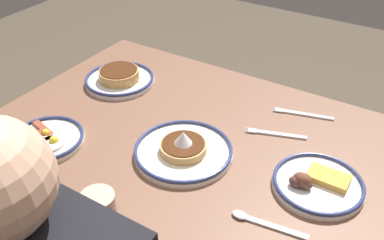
{
  "coord_description": "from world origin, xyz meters",
  "views": [
    {
      "loc": [
        -0.48,
        0.86,
        1.51
      ],
      "look_at": [
        0.07,
        -0.04,
        0.77
      ],
      "focal_mm": 40.19,
      "sensor_mm": 36.0,
      "label": 1
    }
  ],
  "objects_px": {
    "plate_far_companion": "(183,150)",
    "plate_far_side": "(47,139)",
    "fork_near": "(303,114)",
    "fork_far": "(275,134)",
    "plate_near_main": "(119,78)",
    "tea_spoon": "(258,221)",
    "plate_center_pancakes": "(317,183)"
  },
  "relations": [
    {
      "from": "plate_far_companion",
      "to": "plate_far_side",
      "type": "bearing_deg",
      "value": 24.11
    },
    {
      "from": "fork_near",
      "to": "fork_far",
      "type": "height_order",
      "value": "same"
    },
    {
      "from": "plate_near_main",
      "to": "plate_far_companion",
      "type": "relative_size",
      "value": 0.88
    },
    {
      "from": "plate_far_companion",
      "to": "fork_near",
      "type": "distance_m",
      "value": 0.42
    },
    {
      "from": "plate_far_companion",
      "to": "plate_far_side",
      "type": "distance_m",
      "value": 0.4
    },
    {
      "from": "plate_far_companion",
      "to": "tea_spoon",
      "type": "bearing_deg",
      "value": 157.57
    },
    {
      "from": "plate_near_main",
      "to": "tea_spoon",
      "type": "relative_size",
      "value": 1.35
    },
    {
      "from": "plate_center_pancakes",
      "to": "plate_far_side",
      "type": "distance_m",
      "value": 0.76
    },
    {
      "from": "plate_near_main",
      "to": "plate_far_side",
      "type": "height_order",
      "value": "plate_near_main"
    },
    {
      "from": "plate_far_side",
      "to": "tea_spoon",
      "type": "bearing_deg",
      "value": -175.84
    },
    {
      "from": "fork_far",
      "to": "tea_spoon",
      "type": "distance_m",
      "value": 0.35
    },
    {
      "from": "plate_far_side",
      "to": "fork_far",
      "type": "bearing_deg",
      "value": -144.88
    },
    {
      "from": "fork_near",
      "to": "tea_spoon",
      "type": "height_order",
      "value": "tea_spoon"
    },
    {
      "from": "plate_center_pancakes",
      "to": "fork_far",
      "type": "height_order",
      "value": "plate_center_pancakes"
    },
    {
      "from": "plate_far_companion",
      "to": "plate_far_side",
      "type": "xyz_separation_m",
      "value": [
        0.36,
        0.16,
        -0.0
      ]
    },
    {
      "from": "plate_far_side",
      "to": "tea_spoon",
      "type": "xyz_separation_m",
      "value": [
        -0.65,
        -0.05,
        -0.01
      ]
    },
    {
      "from": "plate_far_companion",
      "to": "fork_near",
      "type": "height_order",
      "value": "plate_far_companion"
    },
    {
      "from": "fork_near",
      "to": "fork_far",
      "type": "relative_size",
      "value": 1.06
    },
    {
      "from": "plate_far_side",
      "to": "tea_spoon",
      "type": "distance_m",
      "value": 0.65
    },
    {
      "from": "plate_near_main",
      "to": "plate_center_pancakes",
      "type": "bearing_deg",
      "value": 169.13
    },
    {
      "from": "plate_far_side",
      "to": "tea_spoon",
      "type": "height_order",
      "value": "plate_far_side"
    },
    {
      "from": "plate_far_companion",
      "to": "plate_near_main",
      "type": "bearing_deg",
      "value": -27.91
    },
    {
      "from": "plate_far_side",
      "to": "fork_far",
      "type": "distance_m",
      "value": 0.67
    },
    {
      "from": "plate_near_main",
      "to": "fork_near",
      "type": "xyz_separation_m",
      "value": [
        -0.62,
        -0.15,
        -0.02
      ]
    },
    {
      "from": "plate_center_pancakes",
      "to": "tea_spoon",
      "type": "bearing_deg",
      "value": 67.28
    },
    {
      "from": "plate_near_main",
      "to": "fork_far",
      "type": "relative_size",
      "value": 1.39
    },
    {
      "from": "plate_far_side",
      "to": "tea_spoon",
      "type": "relative_size",
      "value": 1.18
    },
    {
      "from": "fork_near",
      "to": "fork_far",
      "type": "xyz_separation_m",
      "value": [
        0.03,
        0.14,
        0.0
      ]
    },
    {
      "from": "plate_near_main",
      "to": "plate_center_pancakes",
      "type": "height_order",
      "value": "plate_near_main"
    },
    {
      "from": "plate_center_pancakes",
      "to": "plate_far_side",
      "type": "xyz_separation_m",
      "value": [
        0.72,
        0.23,
        -0.0
      ]
    },
    {
      "from": "plate_far_companion",
      "to": "fork_far",
      "type": "relative_size",
      "value": 1.58
    },
    {
      "from": "plate_far_side",
      "to": "fork_near",
      "type": "distance_m",
      "value": 0.78
    }
  ]
}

